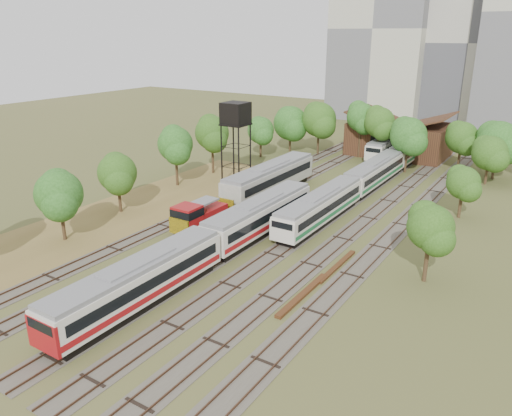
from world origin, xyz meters
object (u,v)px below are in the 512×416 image
Objects in this scene: shunter_locomotive at (198,217)px; railcar_green_set at (375,173)px; water_tower at (236,116)px; railcar_red_set at (208,245)px.

railcar_green_set is at bearing 69.33° from shunter_locomotive.
water_tower is (-16.35, -10.21, 7.81)m from railcar_green_set.
shunter_locomotive is at bearing 135.25° from railcar_red_set.
water_tower reaches higher than railcar_green_set.
railcar_red_set is 8.46m from shunter_locomotive.
railcar_red_set is 4.27× the size of shunter_locomotive.
railcar_green_set is 4.55× the size of water_tower.
railcar_red_set is at bearing -97.02° from railcar_green_set.
railcar_red_set reaches higher than railcar_green_set.
shunter_locomotive is (-10.00, -26.51, -0.26)m from railcar_green_set.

